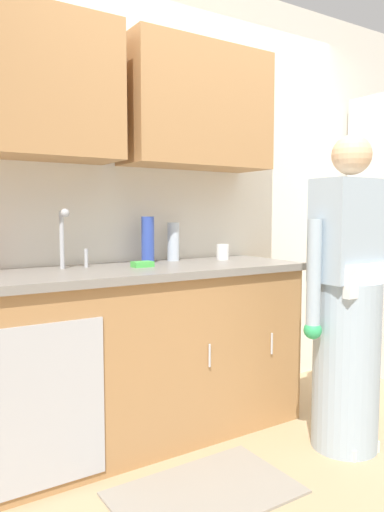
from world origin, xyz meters
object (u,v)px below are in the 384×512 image
at_px(sponge, 142,264).
at_px(person_at_sink, 347,317).
at_px(cup_by_sink, 223,252).
at_px(bottle_cleaner_spray, 148,240).
at_px(bottle_dish_liquid, 173,242).
at_px(sink, 79,274).

bearing_deg(sponge, person_at_sink, -39.42).
relative_size(cup_by_sink, sponge, 0.88).
xyz_separation_m(bottle_cleaner_spray, bottle_dish_liquid, (0.19, 0.03, -0.02)).
distance_m(bottle_dish_liquid, sponge, 0.39).
bearing_deg(bottle_cleaner_spray, bottle_dish_liquid, 9.47).
relative_size(person_at_sink, sponge, 14.73).
relative_size(bottle_cleaner_spray, sponge, 2.45).
height_order(bottle_cleaner_spray, sponge, bottle_cleaner_spray).
bearing_deg(bottle_dish_liquid, bottle_cleaner_spray, -170.53).
height_order(sink, bottle_cleaner_spray, sink).
height_order(sink, cup_by_sink, sink).
relative_size(bottle_cleaner_spray, bottle_dish_liquid, 1.16).
xyz_separation_m(sink, bottle_cleaner_spray, (0.48, 0.17, 0.15)).
bearing_deg(cup_by_sink, bottle_cleaner_spray, 170.95).
bearing_deg(bottle_dish_liquid, cup_by_sink, -20.42).
xyz_separation_m(person_at_sink, sponge, (-0.83, 0.68, 0.26)).
height_order(person_at_sink, cup_by_sink, person_at_sink).
xyz_separation_m(person_at_sink, cup_by_sink, (-0.22, 0.79, 0.30)).
relative_size(sink, sponge, 4.55).
height_order(bottle_dish_liquid, cup_by_sink, bottle_dish_liquid).
xyz_separation_m(bottle_cleaner_spray, cup_by_sink, (0.48, -0.08, -0.09)).
height_order(sink, sponge, sink).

